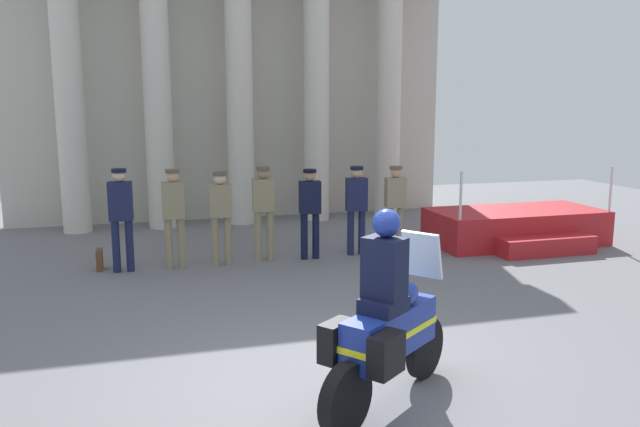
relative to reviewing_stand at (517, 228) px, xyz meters
name	(u,v)px	position (x,y,z in m)	size (l,w,h in m)	color
ground_plane	(324,391)	(-5.60, -5.27, -0.33)	(28.00, 28.00, 0.00)	slate
colonnade_backdrop	(236,73)	(-4.98, 4.26, 3.16)	(10.57, 1.45, 6.56)	beige
reviewing_stand	(517,228)	(0.00, 0.00, 0.00)	(3.44, 2.09, 1.59)	#B21E23
officer_in_row_0	(121,212)	(-7.60, -0.03, 0.70)	(0.40, 0.25, 1.75)	#191E42
officer_in_row_1	(174,210)	(-6.73, -0.03, 0.68)	(0.40, 0.25, 1.71)	#847A5B
officer_in_row_2	(221,211)	(-5.94, -0.04, 0.64)	(0.40, 0.25, 1.64)	#847A5B
officer_in_row_3	(264,206)	(-5.17, 0.03, 0.68)	(0.40, 0.25, 1.70)	#847A5B
officer_in_row_4	(310,206)	(-4.34, -0.03, 0.64)	(0.40, 0.25, 1.64)	black
officer_in_row_5	(356,203)	(-3.42, 0.05, 0.65)	(0.40, 0.25, 1.66)	#191E42
officer_in_row_6	(395,202)	(-2.64, 0.05, 0.64)	(0.40, 0.25, 1.64)	gray
motorcycle_with_rider	(386,326)	(-5.14, -5.73, 0.46)	(1.74, 1.36, 1.90)	black
briefcase_on_ground	(100,260)	(-7.99, 0.20, -0.15)	(0.10, 0.32, 0.36)	brown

